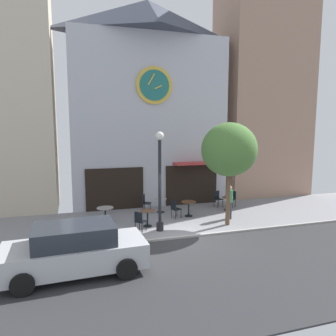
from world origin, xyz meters
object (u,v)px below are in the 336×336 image
Objects in this scene: pedestrian_green at (229,202)px; cafe_chair_corner at (140,220)px; cafe_chair_outer at (232,198)px; cafe_table_near_door at (189,206)px; cafe_chair_facing_wall at (218,198)px; cafe_table_center at (160,203)px; street_lamp at (160,181)px; cafe_chair_under_awning at (145,202)px; cafe_table_center_left at (105,211)px; cafe_table_near_curb at (147,215)px; street_tree at (229,150)px; parked_car_silver at (75,250)px; cafe_chair_right_end at (175,208)px; cafe_table_leftmost at (228,201)px.

cafe_chair_corner is at bearing -172.35° from pedestrian_green.
cafe_chair_outer is 0.54× the size of pedestrian_green.
cafe_chair_facing_wall reaches higher than cafe_table_near_door.
cafe_chair_facing_wall is (3.42, 0.20, 0.02)m from cafe_table_center.
cafe_chair_under_awning is at bearing 88.69° from street_lamp.
cafe_table_center_left is 1.05× the size of cafe_table_near_curb.
cafe_table_center_left is 6.51m from cafe_chair_facing_wall.
street_tree is 6.35× the size of cafe_table_center.
parked_car_silver is at bearing -138.98° from cafe_table_near_door.
cafe_chair_right_end and cafe_chair_corner have the same top height.
cafe_chair_corner is 4.18m from parked_car_silver.
cafe_table_center_left is 0.87× the size of cafe_chair_right_end.
cafe_table_leftmost is 9.60m from parked_car_silver.
street_tree is at bearing -50.63° from cafe_table_center.
cafe_table_near_door is at bearing 29.57° from cafe_chair_corner.
cafe_chair_facing_wall is at bearing 3.34° from cafe_table_center.
street_lamp is at bearing -105.83° from cafe_table_center.
cafe_chair_under_awning reaches higher than cafe_table_center_left.
cafe_chair_outer and cafe_chair_under_awning have the same top height.
street_tree is 4.84m from cafe_table_center.
cafe_chair_facing_wall is at bearing 72.32° from street_tree.
cafe_table_center_left is at bearing 74.45° from parked_car_silver.
pedestrian_green is at bearing -34.83° from cafe_chair_under_awning.
cafe_chair_right_end is (1.20, 1.57, -1.67)m from street_lamp.
pedestrian_green reaches higher than cafe_chair_corner.
cafe_table_center_left is at bearing 147.23° from cafe_table_near_curb.
cafe_chair_corner is (-5.31, -2.10, 0.05)m from cafe_table_leftmost.
cafe_chair_outer is 1.00× the size of cafe_chair_facing_wall.
cafe_table_near_door is 2.45m from cafe_chair_under_awning.
cafe_table_center_left is 5.18m from parked_car_silver.
cafe_table_leftmost is 0.43× the size of pedestrian_green.
cafe_table_center is at bearing 129.37° from street_tree.
cafe_table_center_left is at bearing 174.97° from cafe_chair_right_end.
pedestrian_green is at bearing -11.16° from cafe_table_center_left.
cafe_table_near_door is 1.06× the size of cafe_table_leftmost.
cafe_chair_facing_wall is 9.92m from parked_car_silver.
cafe_chair_right_end is 2.56m from cafe_chair_corner.
cafe_table_center is 1.03× the size of cafe_table_leftmost.
cafe_chair_under_awning is (0.96, 3.16, 0.00)m from cafe_chair_corner.
street_tree is at bearing -107.68° from cafe_chair_facing_wall.
cafe_table_near_curb is 1.81m from cafe_chair_right_end.
parked_car_silver is at bearing -146.43° from cafe_table_leftmost.
cafe_table_near_curb is at bearing 52.13° from cafe_chair_corner.
street_lamp is at bearing 41.13° from parked_car_silver.
cafe_table_center reaches higher than cafe_table_center_left.
street_lamp is 5.99× the size of cafe_table_leftmost.
cafe_table_center is 0.17× the size of parked_car_silver.
pedestrian_green reaches higher than parked_car_silver.
parked_car_silver is (-7.99, -5.30, 0.28)m from cafe_table_leftmost.
cafe_chair_right_end is (-0.78, -0.14, -0.02)m from cafe_table_near_door.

